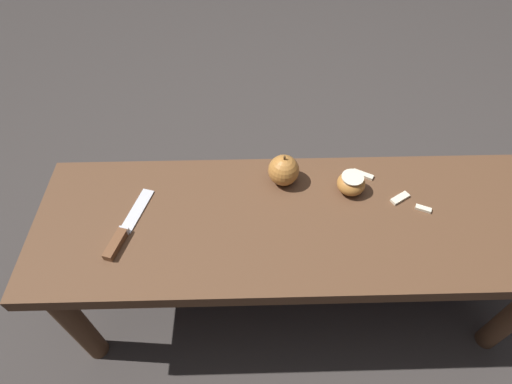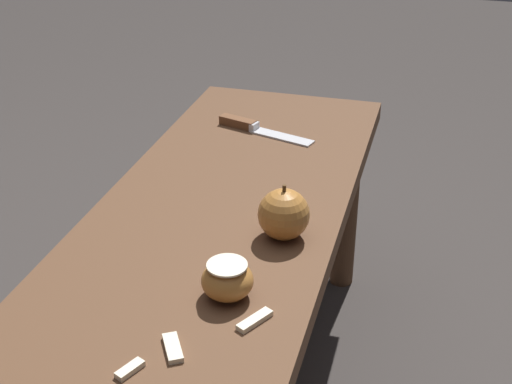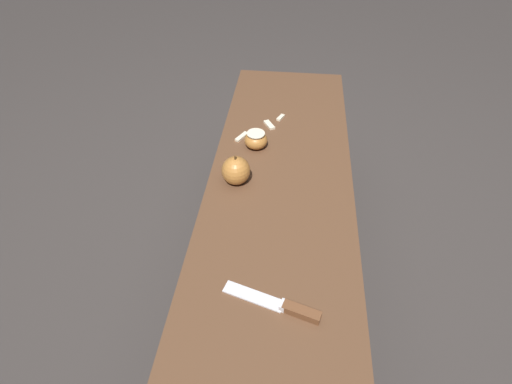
# 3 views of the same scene
# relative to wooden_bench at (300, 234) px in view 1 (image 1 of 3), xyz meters

# --- Properties ---
(ground_plane) EXTENTS (8.00, 8.00, 0.00)m
(ground_plane) POSITION_rel_wooden_bench_xyz_m (0.00, 0.00, -0.41)
(ground_plane) COLOR #383330
(wooden_bench) EXTENTS (1.38, 0.43, 0.49)m
(wooden_bench) POSITION_rel_wooden_bench_xyz_m (0.00, 0.00, 0.00)
(wooden_bench) COLOR brown
(wooden_bench) RESTS_ON ground_plane
(knife) EXTENTS (0.09, 0.23, 0.02)m
(knife) POSITION_rel_wooden_bench_xyz_m (-0.45, -0.04, 0.08)
(knife) COLOR silver
(knife) RESTS_ON wooden_bench
(apple_whole) EXTENTS (0.09, 0.09, 0.10)m
(apple_whole) POSITION_rel_wooden_bench_xyz_m (-0.04, 0.13, 0.12)
(apple_whole) COLOR #B27233
(apple_whole) RESTS_ON wooden_bench
(apple_cut) EXTENTS (0.08, 0.08, 0.06)m
(apple_cut) POSITION_rel_wooden_bench_xyz_m (0.14, 0.09, 0.10)
(apple_cut) COLOR #B27233
(apple_cut) RESTS_ON wooden_bench
(apple_slice_near_knife) EXTENTS (0.04, 0.03, 0.01)m
(apple_slice_near_knife) POSITION_rel_wooden_bench_xyz_m (0.32, 0.02, 0.08)
(apple_slice_near_knife) COLOR beige
(apple_slice_near_knife) RESTS_ON wooden_bench
(apple_slice_center) EXTENTS (0.06, 0.04, 0.01)m
(apple_slice_center) POSITION_rel_wooden_bench_xyz_m (0.27, 0.06, 0.08)
(apple_slice_center) COLOR beige
(apple_slice_center) RESTS_ON wooden_bench
(apple_slice_near_bowl) EXTENTS (0.06, 0.04, 0.01)m
(apple_slice_near_bowl) POSITION_rel_wooden_bench_xyz_m (0.19, 0.14, 0.08)
(apple_slice_near_bowl) COLOR beige
(apple_slice_near_bowl) RESTS_ON wooden_bench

